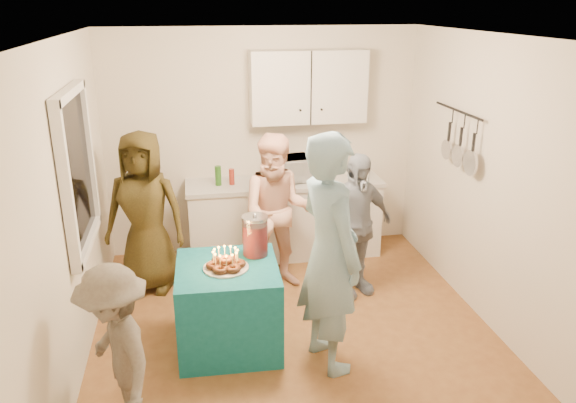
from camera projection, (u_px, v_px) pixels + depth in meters
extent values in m
plane|color=brown|center=(295.00, 333.00, 5.12)|extent=(4.00, 4.00, 0.00)
plane|color=white|center=(296.00, 37.00, 4.24)|extent=(4.00, 4.00, 0.00)
plane|color=silver|center=(263.00, 142.00, 6.53)|extent=(3.60, 3.60, 0.00)
plane|color=silver|center=(69.00, 212.00, 4.38)|extent=(4.00, 4.00, 0.00)
plane|color=silver|center=(494.00, 187.00, 4.98)|extent=(4.00, 4.00, 0.00)
cube|color=black|center=(76.00, 170.00, 4.58)|extent=(0.04, 1.00, 1.20)
cube|color=white|center=(284.00, 220.00, 6.58)|extent=(2.20, 0.58, 0.86)
cube|color=beige|center=(284.00, 183.00, 6.43)|extent=(2.24, 0.62, 0.05)
cube|color=white|center=(308.00, 87.00, 6.26)|extent=(1.30, 0.30, 0.80)
cube|color=black|center=(454.00, 136.00, 5.51)|extent=(0.12, 1.00, 0.60)
imported|color=white|center=(288.00, 169.00, 6.38)|extent=(0.55, 0.42, 0.28)
cube|color=#116774|center=(229.00, 306.00, 4.82)|extent=(0.88, 0.88, 0.76)
cylinder|color=#AF0E15|center=(255.00, 237.00, 4.85)|extent=(0.22, 0.22, 0.34)
imported|color=#87B0C5|center=(330.00, 254.00, 4.40)|extent=(0.65, 0.82, 1.97)
imported|color=brown|center=(145.00, 212.00, 5.67)|extent=(0.93, 0.72, 1.68)
imported|color=#FC9E83|center=(278.00, 213.00, 5.71)|extent=(0.87, 0.72, 1.64)
imported|color=#101F38|center=(355.00, 226.00, 5.59)|extent=(0.94, 0.62, 1.48)
imported|color=#574F45|center=(117.00, 355.00, 3.72)|extent=(0.76, 0.95, 1.29)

